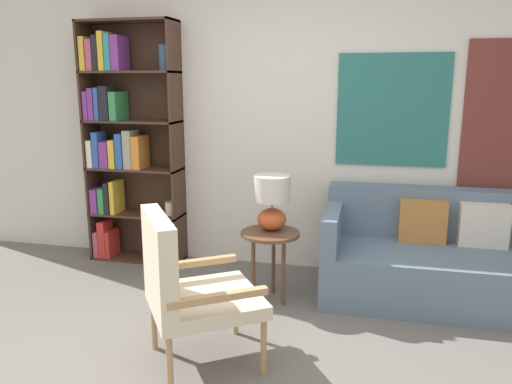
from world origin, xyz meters
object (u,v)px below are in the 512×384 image
Objects in this scene: armchair at (184,282)px; side_table at (270,241)px; bookshelf at (123,140)px; couch at (452,260)px; table_lamp at (272,199)px.

armchair reaches higher than side_table.
bookshelf reaches higher than armchair.
couch is at bearing -5.21° from bookshelf.
table_lamp is (1.50, -0.56, -0.34)m from bookshelf.
bookshelf reaches higher than table_lamp.
side_table is 1.30× the size of table_lamp.
side_table is at bearing -22.35° from bookshelf.
armchair reaches higher than couch.
side_table is at bearing -88.96° from table_lamp.
bookshelf is 2.99m from couch.
couch is 3.56× the size of side_table.
armchair is 0.48× the size of couch.
armchair is 1.05m from side_table.
table_lamp reaches higher than couch.
table_lamp is (0.30, 1.06, 0.26)m from armchair.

